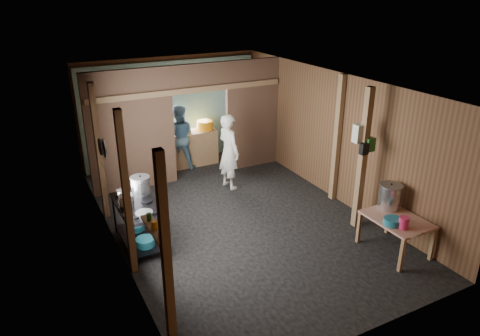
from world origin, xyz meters
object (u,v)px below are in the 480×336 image
stove_pot_large (141,186)px  stock_pot (390,197)px  cook (229,152)px  gas_range (139,225)px  yellow_tub (205,125)px  pink_bucket (404,223)px  prep_table (395,235)px

stove_pot_large → stock_pot: 4.27m
stock_pot → cook: 3.54m
gas_range → stove_pot_large: bearing=64.9°
stock_pot → yellow_tub: (-1.31, 4.86, 0.14)m
cook → stock_pot: bearing=-165.3°
pink_bucket → yellow_tub: bearing=100.5°
yellow_tub → gas_range: bearing=-129.6°
stove_pot_large → pink_bucket: 4.38m
prep_table → cook: cook is taller
prep_table → stock_pot: size_ratio=2.28×
prep_table → stock_pot: bearing=67.5°
gas_range → stove_pot_large: size_ratio=3.90×
pink_bucket → yellow_tub: 5.57m
pink_bucket → cook: size_ratio=0.11×
stove_pot_large → cook: cook is taller
cook → gas_range: bearing=111.4°
yellow_tub → cook: bearing=-95.1°
stove_pot_large → stock_pot: stove_pot_large is taller
yellow_tub → pink_bucket: bearing=-79.5°
stove_pot_large → cook: bearing=25.8°
pink_bucket → stove_pot_large: bearing=140.8°
stock_pot → cook: size_ratio=0.27×
gas_range → cook: 2.83m
stock_pot → yellow_tub: bearing=105.1°
cook → yellow_tub: bearing=-14.7°
gas_range → yellow_tub: 4.03m
gas_range → cook: cook is taller
stove_pot_large → stock_pot: (3.68, -2.15, -0.11)m
stove_pot_large → prep_table: bearing=-35.2°
prep_table → yellow_tub: 5.38m
prep_table → stove_pot_large: size_ratio=3.05×
gas_range → cook: size_ratio=0.80×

